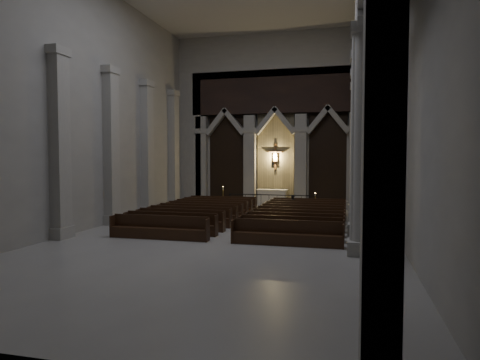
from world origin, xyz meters
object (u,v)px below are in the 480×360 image
at_px(altar_rail, 269,199).
at_px(candle_stand_right, 315,207).
at_px(pews, 247,218).
at_px(worshipper, 293,205).
at_px(altar, 272,197).
at_px(candle_stand_left, 223,203).

bearing_deg(altar_rail, candle_stand_right, -3.38).
xyz_separation_m(pews, worshipper, (1.84, 4.09, 0.29)).
distance_m(altar, candle_stand_left, 3.56).
distance_m(altar_rail, worshipper, 2.81).
distance_m(candle_stand_left, candle_stand_right, 6.11).
relative_size(candle_stand_right, worshipper, 0.99).
xyz_separation_m(altar, worshipper, (1.96, -4.00, -0.08)).
relative_size(candle_stand_left, candle_stand_right, 1.26).
xyz_separation_m(candle_stand_left, candle_stand_right, (6.11, -0.16, -0.09)).
relative_size(altar_rail, worshipper, 4.40).
height_order(altar, altar_rail, altar).
relative_size(altar_rail, pews, 0.55).
bearing_deg(pews, altar, 90.84).
xyz_separation_m(candle_stand_left, worshipper, (4.96, -2.10, 0.19)).
xyz_separation_m(altar_rail, worshipper, (1.84, -2.12, -0.09)).
bearing_deg(pews, candle_stand_right, 63.64).
height_order(candle_stand_left, pews, candle_stand_left).
height_order(candle_stand_right, pews, candle_stand_right).
relative_size(altar, candle_stand_left, 1.38).
relative_size(candle_stand_left, pews, 0.16).
xyz_separation_m(candle_stand_right, worshipper, (-1.14, -1.94, 0.28)).
xyz_separation_m(altar_rail, candle_stand_left, (-3.12, -0.02, -0.29)).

